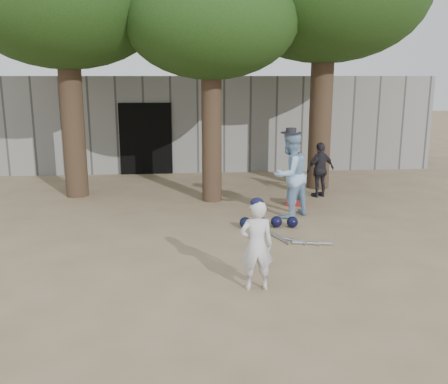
{
  "coord_description": "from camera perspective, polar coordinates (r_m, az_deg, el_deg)",
  "views": [
    {
      "loc": [
        -0.21,
        -7.74,
        2.99
      ],
      "look_at": [
        0.6,
        1.0,
        0.95
      ],
      "focal_mm": 40.0,
      "sensor_mm": 36.0,
      "label": 1
    }
  ],
  "objects": [
    {
      "name": "helmet_row",
      "position": [
        10.13,
        5.14,
        -3.46
      ],
      "size": [
        1.19,
        0.28,
        0.23
      ],
      "color": "black",
      "rests_on": "ground"
    },
    {
      "name": "ground",
      "position": [
        8.3,
        -3.52,
        -8.06
      ],
      "size": [
        70.0,
        70.0,
        0.0
      ],
      "primitive_type": "plane",
      "color": "#937C5E",
      "rests_on": "ground"
    },
    {
      "name": "boy_player",
      "position": [
        7.1,
        3.73,
        -6.12
      ],
      "size": [
        0.48,
        0.32,
        1.32
      ],
      "primitive_type": "imported",
      "rotation": [
        0.0,
        0.0,
        3.15
      ],
      "color": "silver",
      "rests_on": "ground"
    },
    {
      "name": "back_building",
      "position": [
        18.13,
        -4.67,
        8.34
      ],
      "size": [
        16.0,
        5.24,
        3.0
      ],
      "color": "gray",
      "rests_on": "ground"
    },
    {
      "name": "red_bag",
      "position": [
        11.97,
        8.17,
        -0.77
      ],
      "size": [
        0.49,
        0.41,
        0.3
      ],
      "primitive_type": "cube",
      "rotation": [
        0.0,
        0.0,
        -0.25
      ],
      "color": "maroon",
      "rests_on": "ground"
    },
    {
      "name": "bat_pile",
      "position": [
        9.36,
        8.18,
        -5.5
      ],
      "size": [
        1.05,
        0.81,
        0.06
      ],
      "color": "#AEADB4",
      "rests_on": "ground"
    },
    {
      "name": "spectator_blue",
      "position": [
        10.8,
        7.53,
        1.98
      ],
      "size": [
        1.15,
        1.1,
        1.86
      ],
      "primitive_type": "imported",
      "rotation": [
        0.0,
        0.0,
        3.76
      ],
      "color": "#91B9E0",
      "rests_on": "ground"
    },
    {
      "name": "spectator_dark",
      "position": [
        12.79,
        10.96,
        2.5
      ],
      "size": [
        0.88,
        0.62,
        1.39
      ],
      "primitive_type": "imported",
      "rotation": [
        0.0,
        0.0,
        3.52
      ],
      "color": "#222127",
      "rests_on": "ground"
    },
    {
      "name": "tree_row",
      "position": [
        12.9,
        -1.08,
        20.64
      ],
      "size": [
        11.4,
        5.8,
        6.69
      ],
      "color": "brown",
      "rests_on": "ground"
    }
  ]
}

